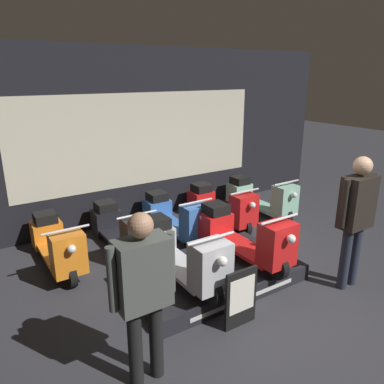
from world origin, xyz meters
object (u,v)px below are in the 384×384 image
Objects in this scene: scooter_display_right at (242,235)px; scooter_backrow_0 at (56,244)px; scooter_backrow_3 at (220,206)px; price_sign_board at (241,298)px; scooter_backrow_2 at (174,217)px; scooter_display_left at (179,253)px; person_left_browsing at (143,285)px; person_right_browsing at (356,212)px; scooter_backrow_4 at (260,197)px; scooter_backrow_1 at (120,229)px.

scooter_backrow_0 is at bearing 143.65° from scooter_display_right.
scooter_backrow_3 is 2.54× the size of price_sign_board.
scooter_display_right is 1.00× the size of scooter_backrow_0.
scooter_display_left is at bearing -118.03° from scooter_backrow_2.
scooter_display_right is (1.03, 0.00, 0.00)m from scooter_display_left.
scooter_display_right is at bearing 27.93° from person_left_browsing.
person_left_browsing reaches higher than scooter_display_left.
scooter_backrow_2 is 2.54× the size of price_sign_board.
person_right_browsing is 1.89m from price_sign_board.
person_right_browsing is (3.12, -2.68, 0.72)m from scooter_backrow_0.
price_sign_board is at bearing -135.86° from scooter_backrow_4.
scooter_backrow_0 is at bearing 93.03° from person_left_browsing.
price_sign_board is at bearing -61.74° from scooter_backrow_0.
scooter_display_left is at bearing 151.29° from person_right_browsing.
person_left_browsing is at bearing -124.73° from scooter_backrow_2.
person_right_browsing is (0.12, -2.68, 0.72)m from scooter_backrow_3.
scooter_display_left is 1.00× the size of scooter_backrow_1.
scooter_backrow_0 is 1.00× the size of scooter_backrow_4.
scooter_display_left reaches higher than scooter_backrow_0.
scooter_display_left reaches higher than scooter_backrow_3.
person_left_browsing reaches higher than scooter_backrow_1.
scooter_display_left is 2.54× the size of price_sign_board.
person_left_browsing reaches higher than price_sign_board.
scooter_backrow_0 is at bearing 125.61° from scooter_display_left.
scooter_backrow_4 is at bearing 0.00° from scooter_backrow_1.
scooter_display_left is 1.54m from person_left_browsing.
person_left_browsing reaches higher than scooter_backrow_3.
scooter_display_right is 2.44m from scooter_backrow_4.
scooter_backrow_2 is at bearing 0.00° from scooter_backrow_1.
scooter_backrow_0 is at bearing 118.26° from price_sign_board.
scooter_backrow_4 is (2.85, 1.60, -0.22)m from scooter_display_left.
person_right_browsing is at bearing -40.70° from scooter_backrow_0.
scooter_backrow_2 is 1.07× the size of person_left_browsing.
scooter_backrow_3 is 1.00m from scooter_backrow_4.
scooter_backrow_2 is 1.00× the size of scooter_backrow_4.
scooter_backrow_0 is 2.54× the size of price_sign_board.
scooter_display_right reaches higher than price_sign_board.
price_sign_board is (1.23, 0.13, -0.64)m from person_left_browsing.
scooter_display_left is 1.98m from scooter_backrow_0.
scooter_backrow_3 is 2.78m from person_right_browsing.
scooter_backrow_2 is 2.00m from scooter_backrow_4.
scooter_display_right is 2.00m from scooter_backrow_1.
scooter_backrow_1 is at bearing 95.25° from scooter_display_left.
scooter_backrow_4 is 2.91m from person_right_browsing.
scooter_backrow_1 and scooter_backrow_2 have the same top height.
scooter_backrow_3 is at bearing 92.50° from person_right_browsing.
person_right_browsing is at bearing -4.26° from price_sign_board.
scooter_backrow_2 and scooter_backrow_3 have the same top height.
scooter_display_left is at bearing -139.15° from scooter_backrow_3.
person_right_browsing reaches higher than scooter_display_left.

